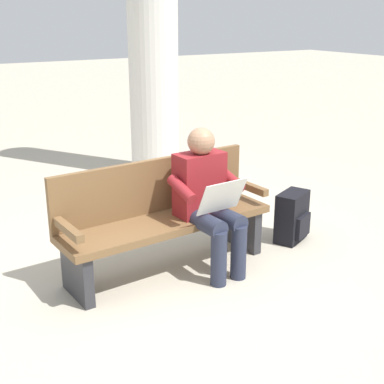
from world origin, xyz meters
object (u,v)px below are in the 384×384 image
object	(u,v)px
bench_near	(163,215)
backpack	(292,217)
person_seated	(208,197)
support_pillar	(152,16)

from	to	relation	value
bench_near	backpack	world-z (taller)	bench_near
backpack	person_seated	bearing A→B (deg)	4.54
bench_near	support_pillar	bearing A→B (deg)	-119.91
bench_near	support_pillar	world-z (taller)	support_pillar
backpack	support_pillar	world-z (taller)	support_pillar
person_seated	backpack	bearing A→B (deg)	-179.68
support_pillar	person_seated	bearing A→B (deg)	71.50
person_seated	support_pillar	world-z (taller)	support_pillar
support_pillar	backpack	bearing A→B (deg)	91.54
bench_near	support_pillar	xyz separation A→B (m)	(-1.22, -2.53, 1.53)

